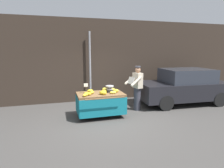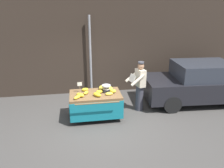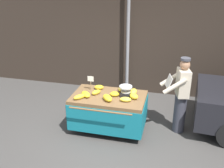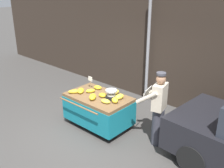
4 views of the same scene
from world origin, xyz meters
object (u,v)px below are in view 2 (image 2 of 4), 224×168
at_px(price_sign, 80,85).
at_px(banana_bunch_2, 99,92).
at_px(weighing_scale, 106,89).
at_px(banana_bunch_9, 113,91).
at_px(banana_bunch_0, 102,88).
at_px(banana_cart, 95,100).
at_px(banana_bunch_7, 97,95).
at_px(banana_bunch_1, 86,93).
at_px(banana_bunch_3, 77,97).
at_px(banana_bunch_5, 80,95).
at_px(vendor_person, 140,86).
at_px(parked_car, 199,83).
at_px(banana_bunch_6, 109,94).
at_px(street_pole, 90,57).
at_px(banana_bunch_8, 85,89).
at_px(banana_bunch_4, 110,89).

xyz_separation_m(price_sign, banana_bunch_2, (0.59, -0.16, -0.20)).
relative_size(weighing_scale, banana_bunch_9, 1.35).
bearing_deg(banana_bunch_0, price_sign, -168.44).
xyz_separation_m(banana_cart, weighing_scale, (0.36, 0.08, 0.35)).
height_order(price_sign, banana_bunch_7, price_sign).
height_order(banana_cart, banana_bunch_1, banana_bunch_1).
relative_size(banana_bunch_1, banana_bunch_7, 0.82).
bearing_deg(banana_bunch_7, banana_bunch_3, -173.56).
distance_m(banana_bunch_5, vendor_person, 2.04).
height_order(price_sign, parked_car, parked_car).
xyz_separation_m(banana_bunch_2, banana_bunch_6, (0.28, -0.20, -0.00)).
bearing_deg(banana_bunch_7, banana_bunch_1, 143.14).
bearing_deg(banana_bunch_2, vendor_person, 11.68).
relative_size(price_sign, banana_bunch_3, 1.17).
xyz_separation_m(banana_bunch_2, vendor_person, (1.39, 0.29, -0.01)).
relative_size(street_pole, banana_bunch_7, 10.56).
bearing_deg(banana_bunch_0, banana_bunch_5, -145.79).
relative_size(banana_bunch_0, banana_bunch_9, 1.40).
bearing_deg(banana_bunch_8, banana_bunch_3, -113.27).
distance_m(banana_bunch_2, vendor_person, 1.42).
distance_m(banana_bunch_6, banana_bunch_8, 0.85).
bearing_deg(weighing_scale, banana_bunch_8, 162.30).
relative_size(price_sign, banana_bunch_1, 1.41).
bearing_deg(banana_bunch_2, banana_cart, -168.52).
bearing_deg(parked_car, street_pole, 159.97).
bearing_deg(banana_bunch_5, banana_bunch_3, -120.99).
distance_m(banana_bunch_5, banana_bunch_7, 0.51).
bearing_deg(banana_bunch_4, weighing_scale, -140.67).
distance_m(banana_bunch_2, banana_bunch_7, 0.27).
distance_m(banana_bunch_5, banana_bunch_8, 0.47).
bearing_deg(street_pole, parked_car, -20.03).
height_order(banana_bunch_1, vendor_person, vendor_person).
bearing_deg(banana_bunch_4, banana_bunch_5, -160.27).
xyz_separation_m(banana_bunch_4, vendor_person, (1.01, 0.11, -0.02)).
bearing_deg(vendor_person, banana_bunch_2, -168.32).
distance_m(banana_bunch_4, vendor_person, 1.02).
xyz_separation_m(banana_bunch_3, parked_car, (4.42, 0.93, -0.14)).
distance_m(street_pole, banana_bunch_7, 2.36).
distance_m(weighing_scale, banana_bunch_3, 0.99).
xyz_separation_m(banana_bunch_0, vendor_person, (1.28, -0.02, -0.02)).
bearing_deg(banana_bunch_2, banana_bunch_3, -154.89).
relative_size(banana_bunch_2, banana_bunch_6, 0.88).
bearing_deg(banana_bunch_7, weighing_scale, 43.54).
bearing_deg(banana_bunch_6, street_pole, 100.13).
bearing_deg(price_sign, banana_cart, -21.81).
xyz_separation_m(banana_bunch_3, banana_bunch_7, (0.59, 0.07, 0.01)).
relative_size(price_sign, vendor_person, 0.20).
xyz_separation_m(banana_bunch_5, banana_bunch_7, (0.51, -0.08, 0.01)).
height_order(banana_bunch_4, banana_bunch_6, banana_bunch_4).
height_order(banana_bunch_8, vendor_person, vendor_person).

